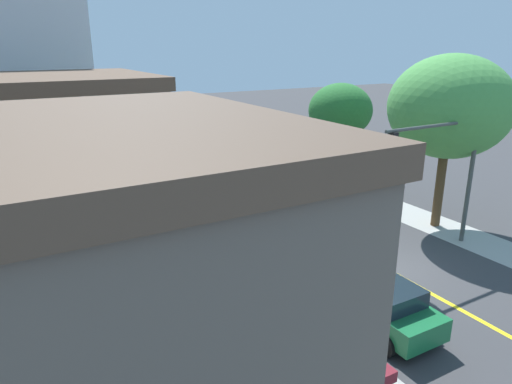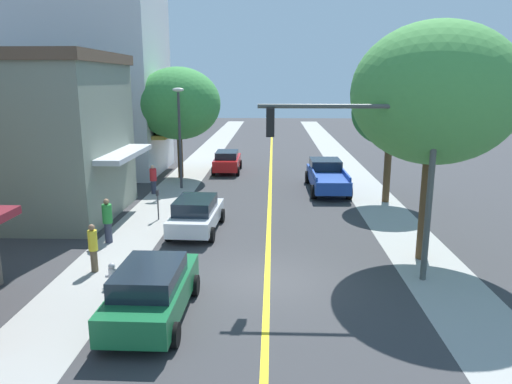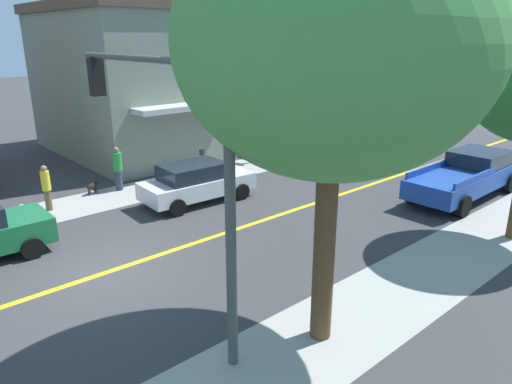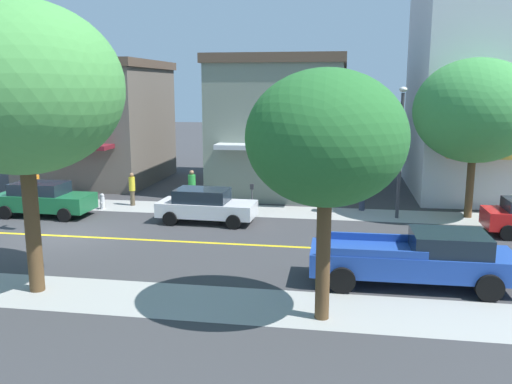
{
  "view_description": "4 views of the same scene",
  "coord_description": "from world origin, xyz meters",
  "px_view_note": "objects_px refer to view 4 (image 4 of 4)",
  "views": [
    {
      "loc": [
        -13.28,
        -12.33,
        8.85
      ],
      "look_at": [
        -1.08,
        8.79,
        1.05
      ],
      "focal_mm": 32.43,
      "sensor_mm": 36.0,
      "label": 1
    },
    {
      "loc": [
        0.16,
        -14.9,
        6.48
      ],
      "look_at": [
        -0.63,
        7.1,
        1.35
      ],
      "focal_mm": 33.69,
      "sensor_mm": 36.0,
      "label": 2
    },
    {
      "loc": [
        11.34,
        -4.57,
        6.14
      ],
      "look_at": [
        -0.29,
        5.67,
        0.99
      ],
      "focal_mm": 33.11,
      "sensor_mm": 36.0,
      "label": 3
    },
    {
      "loc": [
        19.92,
        11.26,
        6.09
      ],
      "look_at": [
        -1.16,
        7.79,
        1.88
      ],
      "focal_mm": 37.85,
      "sensor_mm": 36.0,
      "label": 4
    }
  ],
  "objects_px": {
    "traffic_light_mast": "(12,144)",
    "pedestrian_yellow_shirt": "(132,188)",
    "small_dog": "(174,197)",
    "blue_pickup_truck": "(418,258)",
    "parking_meter": "(252,194)",
    "pedestrian_green_shirt": "(192,187)",
    "pedestrian_red_shirt": "(362,193)",
    "white_sedan_left_curb": "(206,205)",
    "street_tree_left_far": "(21,88)",
    "pedestrian_orange_shirt": "(36,185)",
    "street_tree_right_corner": "(476,111)",
    "fire_hydrant": "(102,201)",
    "green_sedan_left_curb": "(44,199)",
    "street_lamp": "(401,137)",
    "street_tree_left_near": "(326,139)"
  },
  "relations": [
    {
      "from": "small_dog",
      "to": "blue_pickup_truck",
      "type": "bearing_deg",
      "value": -73.15
    },
    {
      "from": "traffic_light_mast",
      "to": "pedestrian_green_shirt",
      "type": "distance_m",
      "value": 10.98
    },
    {
      "from": "pedestrian_green_shirt",
      "to": "pedestrian_orange_shirt",
      "type": "relative_size",
      "value": 1.17
    },
    {
      "from": "street_tree_left_far",
      "to": "pedestrian_green_shirt",
      "type": "bearing_deg",
      "value": 173.74
    },
    {
      "from": "parking_meter",
      "to": "pedestrian_green_shirt",
      "type": "distance_m",
      "value": 3.59
    },
    {
      "from": "parking_meter",
      "to": "street_lamp",
      "type": "distance_m",
      "value": 7.44
    },
    {
      "from": "street_lamp",
      "to": "street_tree_left_far",
      "type": "bearing_deg",
      "value": -45.97
    },
    {
      "from": "white_sedan_left_curb",
      "to": "small_dog",
      "type": "relative_size",
      "value": 6.79
    },
    {
      "from": "fire_hydrant",
      "to": "green_sedan_left_curb",
      "type": "height_order",
      "value": "green_sedan_left_curb"
    },
    {
      "from": "street_tree_right_corner",
      "to": "pedestrian_green_shirt",
      "type": "bearing_deg",
      "value": -91.7
    },
    {
      "from": "pedestrian_green_shirt",
      "to": "street_tree_left_far",
      "type": "bearing_deg",
      "value": -110.94
    },
    {
      "from": "fire_hydrant",
      "to": "traffic_light_mast",
      "type": "distance_m",
      "value": 9.26
    },
    {
      "from": "street_tree_right_corner",
      "to": "parking_meter",
      "type": "distance_m",
      "value": 10.99
    },
    {
      "from": "parking_meter",
      "to": "traffic_light_mast",
      "type": "xyz_separation_m",
      "value": [
        8.7,
        -6.68,
        3.23
      ]
    },
    {
      "from": "white_sedan_left_curb",
      "to": "small_dog",
      "type": "height_order",
      "value": "white_sedan_left_curb"
    },
    {
      "from": "traffic_light_mast",
      "to": "pedestrian_yellow_shirt",
      "type": "distance_m",
      "value": 9.98
    },
    {
      "from": "fire_hydrant",
      "to": "pedestrian_yellow_shirt",
      "type": "bearing_deg",
      "value": 130.86
    },
    {
      "from": "parking_meter",
      "to": "green_sedan_left_curb",
      "type": "relative_size",
      "value": 0.32
    },
    {
      "from": "traffic_light_mast",
      "to": "small_dog",
      "type": "distance_m",
      "value": 11.14
    },
    {
      "from": "pedestrian_green_shirt",
      "to": "pedestrian_yellow_shirt",
      "type": "height_order",
      "value": "pedestrian_green_shirt"
    },
    {
      "from": "street_tree_left_near",
      "to": "pedestrian_yellow_shirt",
      "type": "height_order",
      "value": "street_tree_left_near"
    },
    {
      "from": "street_tree_left_far",
      "to": "blue_pickup_truck",
      "type": "distance_m",
      "value": 12.72
    },
    {
      "from": "small_dog",
      "to": "pedestrian_orange_shirt",
      "type": "bearing_deg",
      "value": 151.91
    },
    {
      "from": "traffic_light_mast",
      "to": "blue_pickup_truck",
      "type": "xyz_separation_m",
      "value": [
        -0.02,
        13.37,
        -3.3
      ]
    },
    {
      "from": "pedestrian_red_shirt",
      "to": "white_sedan_left_curb",
      "type": "bearing_deg",
      "value": -16.37
    },
    {
      "from": "fire_hydrant",
      "to": "pedestrian_yellow_shirt",
      "type": "xyz_separation_m",
      "value": [
        -1.03,
        1.19,
        0.52
      ]
    },
    {
      "from": "street_tree_right_corner",
      "to": "green_sedan_left_curb",
      "type": "bearing_deg",
      "value": -81.47
    },
    {
      "from": "white_sedan_left_curb",
      "to": "pedestrian_red_shirt",
      "type": "bearing_deg",
      "value": 29.55
    },
    {
      "from": "street_tree_left_near",
      "to": "street_tree_left_far",
      "type": "distance_m",
      "value": 8.7
    },
    {
      "from": "pedestrian_yellow_shirt",
      "to": "small_dog",
      "type": "height_order",
      "value": "pedestrian_yellow_shirt"
    },
    {
      "from": "street_tree_left_far",
      "to": "pedestrian_yellow_shirt",
      "type": "height_order",
      "value": "street_tree_left_far"
    },
    {
      "from": "street_tree_right_corner",
      "to": "pedestrian_yellow_shirt",
      "type": "relative_size",
      "value": 4.3
    },
    {
      "from": "white_sedan_left_curb",
      "to": "pedestrian_orange_shirt",
      "type": "distance_m",
      "value": 10.78
    },
    {
      "from": "street_tree_left_near",
      "to": "traffic_light_mast",
      "type": "distance_m",
      "value": 10.97
    },
    {
      "from": "street_tree_left_far",
      "to": "pedestrian_yellow_shirt",
      "type": "distance_m",
      "value": 12.91
    },
    {
      "from": "street_tree_right_corner",
      "to": "traffic_light_mast",
      "type": "distance_m",
      "value": 19.41
    },
    {
      "from": "street_tree_left_far",
      "to": "small_dog",
      "type": "xyz_separation_m",
      "value": [
        -12.51,
        0.31,
        -5.68
      ]
    },
    {
      "from": "street_tree_right_corner",
      "to": "small_dog",
      "type": "xyz_separation_m",
      "value": [
        -0.64,
        -14.59,
        -4.64
      ]
    },
    {
      "from": "fire_hydrant",
      "to": "white_sedan_left_curb",
      "type": "xyz_separation_m",
      "value": [
        1.8,
        5.83,
        0.41
      ]
    },
    {
      "from": "pedestrian_green_shirt",
      "to": "small_dog",
      "type": "relative_size",
      "value": 2.82
    },
    {
      "from": "parking_meter",
      "to": "blue_pickup_truck",
      "type": "relative_size",
      "value": 0.23
    },
    {
      "from": "street_tree_left_far",
      "to": "white_sedan_left_curb",
      "type": "bearing_deg",
      "value": 161.68
    },
    {
      "from": "pedestrian_orange_shirt",
      "to": "parking_meter",
      "type": "bearing_deg",
      "value": -156.21
    },
    {
      "from": "parking_meter",
      "to": "green_sedan_left_curb",
      "type": "height_order",
      "value": "green_sedan_left_curb"
    },
    {
      "from": "traffic_light_mast",
      "to": "small_dog",
      "type": "xyz_separation_m",
      "value": [
        -10.2,
        2.28,
        -3.85
      ]
    },
    {
      "from": "parking_meter",
      "to": "pedestrian_yellow_shirt",
      "type": "bearing_deg",
      "value": -96.42
    },
    {
      "from": "blue_pickup_truck",
      "to": "pedestrian_red_shirt",
      "type": "relative_size",
      "value": 3.6
    },
    {
      "from": "street_lamp",
      "to": "small_dog",
      "type": "height_order",
      "value": "street_lamp"
    },
    {
      "from": "white_sedan_left_curb",
      "to": "blue_pickup_truck",
      "type": "bearing_deg",
      "value": -35.54
    },
    {
      "from": "pedestrian_green_shirt",
      "to": "pedestrian_red_shirt",
      "type": "bearing_deg",
      "value": -12.94
    }
  ]
}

